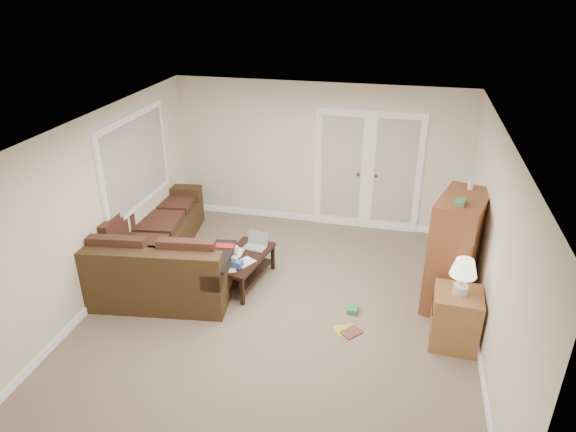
% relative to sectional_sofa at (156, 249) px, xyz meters
% --- Properties ---
extents(floor, '(5.50, 5.50, 0.00)m').
position_rel_sectional_sofa_xyz_m(floor, '(2.06, -0.54, -0.36)').
color(floor, gray).
rests_on(floor, ground).
extents(ceiling, '(5.00, 5.50, 0.02)m').
position_rel_sectional_sofa_xyz_m(ceiling, '(2.06, -0.54, 2.14)').
color(ceiling, silver).
rests_on(ceiling, wall_back).
extents(wall_left, '(0.02, 5.50, 2.50)m').
position_rel_sectional_sofa_xyz_m(wall_left, '(-0.44, -0.54, 0.89)').
color(wall_left, white).
rests_on(wall_left, floor).
extents(wall_right, '(0.02, 5.50, 2.50)m').
position_rel_sectional_sofa_xyz_m(wall_right, '(4.56, -0.54, 0.89)').
color(wall_right, white).
rests_on(wall_right, floor).
extents(wall_back, '(5.00, 0.02, 2.50)m').
position_rel_sectional_sofa_xyz_m(wall_back, '(2.06, 2.21, 0.89)').
color(wall_back, white).
rests_on(wall_back, floor).
extents(wall_front, '(5.00, 0.02, 2.50)m').
position_rel_sectional_sofa_xyz_m(wall_front, '(2.06, -3.29, 0.89)').
color(wall_front, white).
rests_on(wall_front, floor).
extents(baseboards, '(5.00, 5.50, 0.10)m').
position_rel_sectional_sofa_xyz_m(baseboards, '(2.06, -0.54, -0.31)').
color(baseboards, silver).
rests_on(baseboards, floor).
extents(french_doors, '(1.80, 0.05, 2.13)m').
position_rel_sectional_sofa_xyz_m(french_doors, '(2.91, 2.17, 0.68)').
color(french_doors, silver).
rests_on(french_doors, floor).
extents(window_left, '(0.05, 1.92, 1.42)m').
position_rel_sectional_sofa_xyz_m(window_left, '(-0.40, 0.46, 1.19)').
color(window_left, silver).
rests_on(window_left, wall_left).
extents(sectional_sofa, '(2.34, 3.06, 0.91)m').
position_rel_sectional_sofa_xyz_m(sectional_sofa, '(0.00, 0.00, 0.00)').
color(sectional_sofa, '#44301A').
rests_on(sectional_sofa, floor).
extents(coffee_table, '(0.72, 1.16, 0.74)m').
position_rel_sectional_sofa_xyz_m(coffee_table, '(1.39, -0.02, -0.12)').
color(coffee_table, black).
rests_on(coffee_table, floor).
extents(tv_armoire, '(0.81, 1.10, 1.69)m').
position_rel_sectional_sofa_xyz_m(tv_armoire, '(4.26, 0.13, 0.44)').
color(tv_armoire, brown).
rests_on(tv_armoire, floor).
extents(side_cabinet, '(0.58, 0.58, 1.17)m').
position_rel_sectional_sofa_xyz_m(side_cabinet, '(4.26, -0.74, 0.06)').
color(side_cabinet, '#9D6A39').
rests_on(side_cabinet, floor).
extents(space_heater, '(0.12, 0.10, 0.29)m').
position_rel_sectional_sofa_xyz_m(space_heater, '(4.09, 1.91, -0.21)').
color(space_heater, white).
rests_on(space_heater, floor).
extents(floor_magazine, '(0.33, 0.30, 0.01)m').
position_rel_sectional_sofa_xyz_m(floor_magazine, '(2.97, -0.80, -0.36)').
color(floor_magazine, yellow).
rests_on(floor_magazine, floor).
extents(floor_greenbox, '(0.14, 0.19, 0.07)m').
position_rel_sectional_sofa_xyz_m(floor_greenbox, '(3.01, -0.39, -0.32)').
color(floor_greenbox, '#3C8550').
rests_on(floor_greenbox, floor).
extents(floor_book, '(0.30, 0.31, 0.02)m').
position_rel_sectional_sofa_xyz_m(floor_book, '(2.98, -0.78, -0.35)').
color(floor_book, brown).
rests_on(floor_book, floor).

